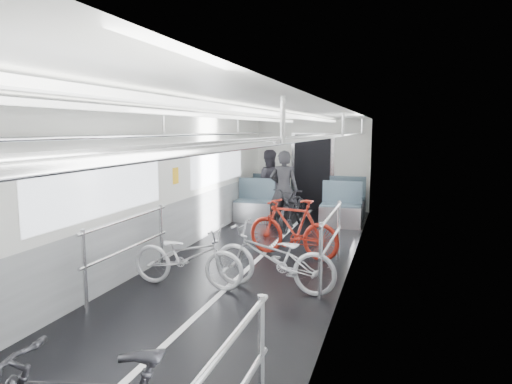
% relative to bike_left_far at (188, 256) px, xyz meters
% --- Properties ---
extents(car_shell, '(3.02, 14.01, 2.41)m').
position_rel_bike_left_far_xyz_m(car_shell, '(0.53, 1.30, 0.70)').
color(car_shell, black).
rests_on(car_shell, ground).
extents(bike_left_far, '(1.62, 0.58, 0.85)m').
position_rel_bike_left_far_xyz_m(bike_left_far, '(0.00, 0.00, 0.00)').
color(bike_left_far, '#BBBBC0').
rests_on(bike_left_far, floor).
extents(bike_right_mid, '(1.77, 0.75, 0.90)m').
position_rel_bike_left_far_xyz_m(bike_right_mid, '(1.16, 0.19, 0.03)').
color(bike_right_mid, silver).
rests_on(bike_right_mid, floor).
extents(bike_right_far, '(1.72, 0.85, 1.00)m').
position_rel_bike_left_far_xyz_m(bike_right_far, '(1.05, 1.85, 0.07)').
color(bike_right_far, '#A12013').
rests_on(bike_right_far, floor).
extents(bike_aisle, '(0.73, 1.79, 0.92)m').
position_rel_bike_left_far_xyz_m(bike_aisle, '(0.60, 3.98, 0.04)').
color(bike_aisle, black).
rests_on(bike_aisle, floor).
extents(person_standing, '(0.64, 0.43, 1.69)m').
position_rel_bike_left_far_xyz_m(person_standing, '(0.35, 4.08, 0.42)').
color(person_standing, black).
rests_on(person_standing, floor).
extents(person_seated, '(0.95, 0.84, 1.64)m').
position_rel_bike_left_far_xyz_m(person_seated, '(-0.35, 5.28, 0.40)').
color(person_seated, '#2A272E').
rests_on(person_seated, floor).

